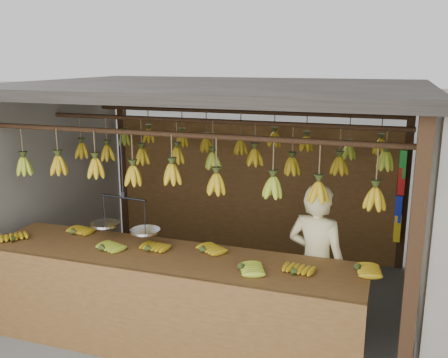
% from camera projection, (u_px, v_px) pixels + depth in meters
% --- Properties ---
extents(ground, '(80.00, 80.00, 0.00)m').
position_uv_depth(ground, '(216.00, 294.00, 5.76)').
color(ground, '#5B5B57').
extents(stall, '(4.30, 3.30, 2.40)m').
position_uv_depth(stall, '(225.00, 120.00, 5.60)').
color(stall, black).
rests_on(stall, ground).
extents(counter, '(3.58, 0.81, 0.96)m').
position_uv_depth(counter, '(163.00, 280.00, 4.48)').
color(counter, brown).
rests_on(counter, ground).
extents(hanging_bananas, '(3.62, 2.24, 0.40)m').
position_uv_depth(hanging_bananas, '(215.00, 158.00, 5.39)').
color(hanging_bananas, '#92A523').
rests_on(hanging_bananas, ground).
extents(balance_scale, '(0.73, 0.32, 0.94)m').
position_uv_depth(balance_scale, '(125.00, 222.00, 4.75)').
color(balance_scale, black).
rests_on(balance_scale, ground).
extents(vendor, '(0.65, 0.51, 1.56)m').
position_uv_depth(vendor, '(316.00, 264.00, 4.64)').
color(vendor, beige).
rests_on(vendor, ground).
extents(bag_bundles, '(0.08, 0.26, 1.15)m').
position_uv_depth(bag_bundles, '(400.00, 194.00, 6.15)').
color(bag_bundles, '#199926').
rests_on(bag_bundles, ground).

